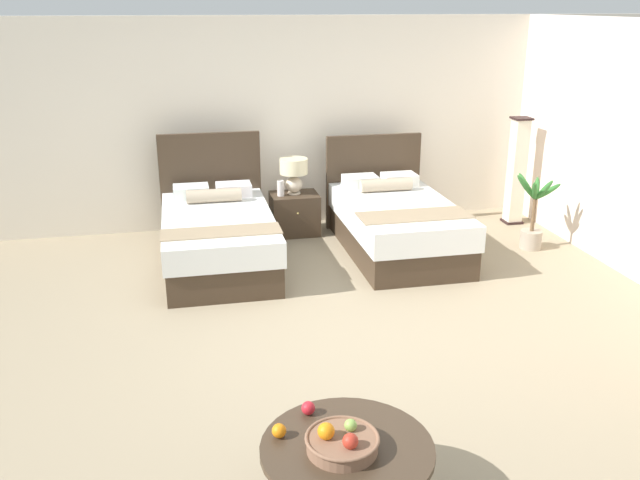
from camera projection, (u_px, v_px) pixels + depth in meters
The scene contains 13 objects.
ground_plane at pixel (354, 337), 5.77m from camera, with size 9.95×10.22×0.02m, color gray.
wall_back at pixel (288, 123), 8.39m from camera, with size 9.95×0.12×2.55m, color silver.
bed_near_window at pixel (218, 235), 7.27m from camera, with size 1.19×2.08×1.26m.
bed_near_corner at pixel (396, 223), 7.66m from camera, with size 1.20×2.06×1.17m.
nightstand at pixel (295, 214), 8.26m from camera, with size 0.57×0.47×0.50m.
table_lamp at pixel (294, 171), 8.11m from camera, with size 0.34×0.34×0.43m.
vase at pixel (281, 188), 8.08m from camera, with size 0.09×0.09×0.19m.
coffee_table at pixel (347, 463), 3.64m from camera, with size 0.94×0.94×0.46m.
fruit_bowl at pixel (342, 442), 3.55m from camera, with size 0.40×0.40×0.16m.
loose_apple at pixel (308, 408), 3.87m from camera, with size 0.08×0.08×0.08m.
loose_orange at pixel (279, 431), 3.66m from camera, with size 0.08×0.08×0.08m.
floor_lamp_corner at pixel (517, 171), 8.53m from camera, with size 0.22×0.22×1.36m.
potted_palm at pixel (532, 222), 7.73m from camera, with size 0.57×0.38×0.91m.
Camera 1 is at (-1.35, -4.99, 2.69)m, focal length 37.93 mm.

